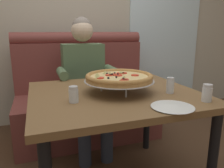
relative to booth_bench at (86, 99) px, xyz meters
The scene contains 10 objects.
back_wall_with_window 1.15m from the booth_bench, 90.00° to the left, with size 6.00×0.12×2.80m, color #BCB29E.
window_panel 1.71m from the booth_bench, 21.04° to the left, with size 1.10×0.02×2.80m, color white.
booth_bench is the anchor object (origin of this frame).
dining_table 1.00m from the booth_bench, 90.00° to the right, with size 1.12×0.99×0.74m.
diner_main 0.41m from the booth_bench, 101.09° to the right, with size 0.54×0.64×1.27m.
pizza 1.07m from the booth_bench, 88.49° to the right, with size 0.47×0.47×0.14m.
shaker_parmesan 1.22m from the booth_bench, 72.97° to the right, with size 0.05×0.05×0.11m.
shaker_oregano 1.20m from the booth_bench, 105.33° to the right, with size 0.06×0.06×0.10m.
shaker_pepper_flakes 1.46m from the booth_bench, 71.57° to the right, with size 0.06×0.06×0.10m.
plate_near_left 1.42m from the booth_bench, 82.03° to the right, with size 0.24×0.24×0.02m.
Camera 1 is at (-0.49, -1.37, 1.15)m, focal length 35.45 mm.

